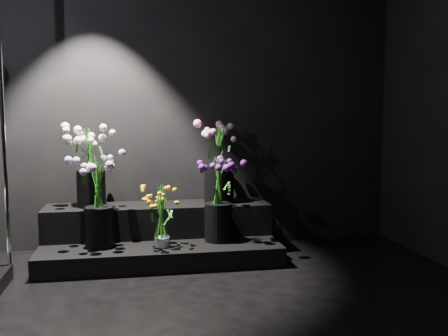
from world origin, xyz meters
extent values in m
plane|color=black|center=(0.00, 0.00, 0.00)|extent=(4.00, 4.00, 0.00)
plane|color=black|center=(0.00, 2.00, 1.40)|extent=(4.00, 0.00, 4.00)
cube|color=black|center=(-0.24, 1.52, 0.08)|extent=(1.94, 0.86, 0.16)
cube|color=black|center=(-0.24, 1.73, 0.30)|extent=(1.94, 0.43, 0.27)
cylinder|color=white|center=(-0.23, 1.31, 0.28)|extent=(0.13, 0.13, 0.23)
cylinder|color=black|center=(-0.72, 1.40, 0.32)|extent=(0.23, 0.23, 0.32)
cylinder|color=black|center=(0.24, 1.42, 0.32)|extent=(0.23, 0.23, 0.32)
cylinder|color=black|center=(-0.80, 1.73, 0.58)|extent=(0.24, 0.24, 0.31)
cylinder|color=black|center=(0.30, 1.75, 0.60)|extent=(0.26, 0.26, 0.33)
camera|label=1|loc=(-0.44, -2.60, 1.20)|focal=40.00mm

